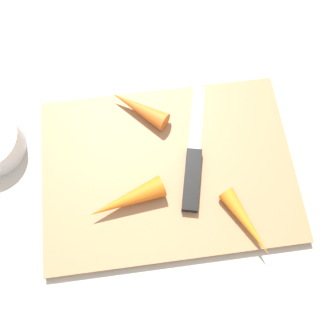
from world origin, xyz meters
name	(u,v)px	position (x,y,z in m)	size (l,w,h in m)	color
ground_plane	(168,171)	(0.00, 0.00, 0.00)	(1.40, 1.40, 0.00)	#ADA8A0
cutting_board	(168,169)	(0.00, 0.00, 0.01)	(0.36, 0.26, 0.01)	#99704C
knife	(193,171)	(0.03, -0.01, 0.02)	(0.07, 0.20, 0.01)	#B7B7BC
carrot_shortest	(138,108)	(-0.03, 0.10, 0.03)	(0.03, 0.03, 0.09)	orange
carrot_longest	(126,200)	(-0.06, -0.04, 0.03)	(0.03, 0.03, 0.11)	orange
carrot_medium	(246,222)	(0.09, -0.09, 0.02)	(0.02, 0.02, 0.10)	orange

